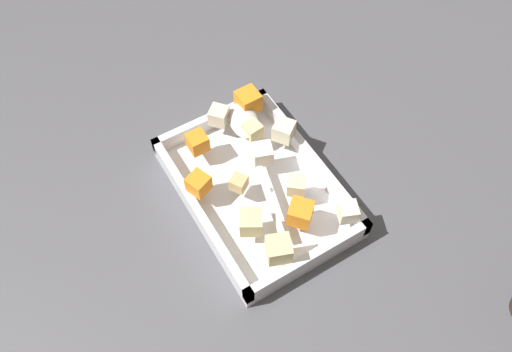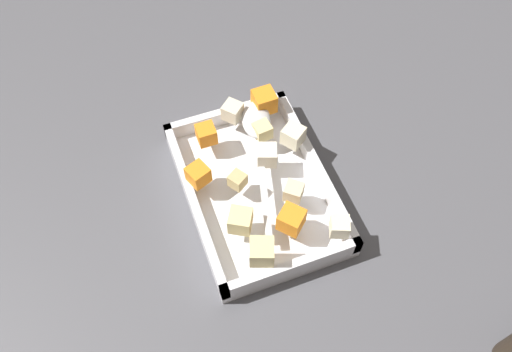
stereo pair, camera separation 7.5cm
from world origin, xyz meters
name	(u,v)px [view 2 (the right image)]	position (x,y,z in m)	size (l,w,h in m)	color
ground_plane	(272,201)	(0.00, 0.00, 0.00)	(4.00, 4.00, 0.00)	#4C4C51
baking_dish	(256,190)	(0.02, 0.02, 0.01)	(0.29, 0.21, 0.04)	silver
carrot_chunk_near_right	(206,134)	(0.11, 0.07, 0.06)	(0.03, 0.03, 0.03)	orange
carrot_chunk_corner_sw	(264,101)	(0.14, -0.04, 0.06)	(0.03, 0.03, 0.03)	orange
carrot_chunk_under_handle	(198,175)	(0.05, 0.10, 0.06)	(0.03, 0.03, 0.03)	orange
carrot_chunk_heap_top	(292,220)	(-0.07, 0.00, 0.06)	(0.03, 0.03, 0.03)	orange
potato_chunk_near_left	(240,221)	(-0.04, 0.07, 0.06)	(0.03, 0.03, 0.03)	#E0CC89
potato_chunk_far_right	(262,252)	(-0.10, 0.05, 0.06)	(0.03, 0.03, 0.03)	#E0CC89
potato_chunk_back_center	(238,180)	(0.02, 0.05, 0.05)	(0.02, 0.02, 0.02)	tan
potato_chunk_near_spoon	(294,192)	(-0.03, -0.02, 0.06)	(0.03, 0.03, 0.03)	beige
potato_chunk_center	(262,131)	(0.09, -0.02, 0.06)	(0.03, 0.03, 0.03)	#E0CC89
potato_chunk_corner_se	(293,135)	(0.07, -0.06, 0.06)	(0.03, 0.03, 0.03)	beige
potato_chunk_corner_nw	(340,226)	(-0.10, -0.06, 0.06)	(0.03, 0.03, 0.03)	beige
parsnip_chunk_mid_left	(233,111)	(0.14, 0.01, 0.06)	(0.03, 0.03, 0.03)	beige
parsnip_chunk_corner_ne	(267,155)	(0.05, -0.01, 0.06)	(0.03, 0.03, 0.03)	silver
serving_spoon	(257,127)	(0.10, -0.01, 0.05)	(0.24, 0.09, 0.02)	silver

